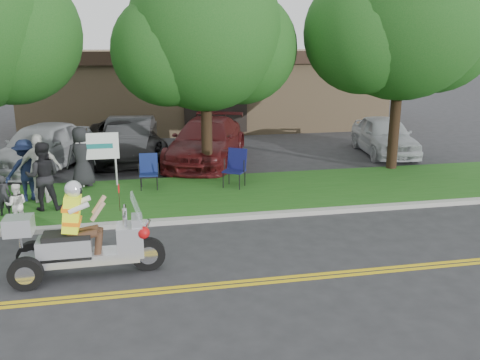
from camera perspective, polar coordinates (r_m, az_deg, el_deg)
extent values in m
plane|color=#28282B|center=(10.10, -0.77, -10.33)|extent=(120.00, 120.00, 0.00)
cube|color=gold|center=(9.59, -0.10, -11.76)|extent=(60.00, 0.10, 0.01)
cube|color=gold|center=(9.73, -0.29, -11.34)|extent=(60.00, 0.10, 0.01)
cube|color=#A8A89E|center=(12.86, -3.32, -4.36)|extent=(60.00, 0.25, 0.12)
cube|color=#1C5516|center=(14.89, -4.51, -1.67)|extent=(60.00, 4.00, 0.10)
cube|color=#9E7F5B|center=(28.31, -4.05, 10.30)|extent=(18.00, 8.00, 4.00)
cube|color=black|center=(24.21, -2.82, 13.55)|extent=(18.00, 0.30, 0.60)
sphere|color=#174C15|center=(16.63, -24.36, 14.68)|extent=(4.05, 4.05, 4.05)
cylinder|color=#332114|center=(16.47, -3.79, 7.24)|extent=(0.36, 0.36, 4.20)
sphere|color=#174C15|center=(16.32, -3.95, 16.15)|extent=(4.80, 4.80, 4.80)
sphere|color=#174C15|center=(16.81, 0.12, 14.61)|extent=(3.60, 3.60, 3.60)
sphere|color=#174C15|center=(16.00, -8.21, 14.17)|extent=(3.36, 3.36, 3.36)
cylinder|color=#332114|center=(18.28, 17.13, 8.28)|extent=(0.36, 0.36, 4.76)
sphere|color=#174C15|center=(18.20, 17.86, 17.33)|extent=(5.60, 5.60, 5.60)
sphere|color=#174C15|center=(19.15, 21.08, 15.38)|extent=(4.20, 4.20, 4.20)
sphere|color=#174C15|center=(17.37, 13.83, 15.78)|extent=(3.92, 3.92, 3.92)
cylinder|color=silver|center=(16.11, -17.27, 0.79)|extent=(0.06, 0.06, 1.10)
cylinder|color=silver|center=(16.03, -13.72, 0.98)|extent=(0.06, 0.06, 1.10)
cube|color=white|center=(15.89, -15.70, 3.69)|extent=(1.25, 0.06, 0.80)
cylinder|color=black|center=(10.24, -10.25, -8.18)|extent=(0.66, 0.16, 0.66)
cylinder|color=black|center=(10.09, -22.93, -9.69)|extent=(0.62, 0.17, 0.62)
cylinder|color=black|center=(10.81, -22.18, -7.96)|extent=(0.62, 0.17, 0.62)
cube|color=silver|center=(10.28, -17.10, -8.28)|extent=(2.10, 0.52, 0.20)
cube|color=silver|center=(10.23, -19.05, -7.16)|extent=(1.00, 0.51, 0.39)
cube|color=black|center=(10.14, -18.85, -5.94)|extent=(0.89, 0.47, 0.11)
cube|color=silver|center=(10.12, -12.22, -6.56)|extent=(0.50, 0.53, 0.61)
cube|color=silver|center=(9.90, -11.53, -3.08)|extent=(0.22, 0.51, 0.54)
cube|color=silver|center=(10.19, -23.60, -4.72)|extent=(0.50, 0.47, 0.33)
sphere|color=#B20C0F|center=(9.90, -10.81, -5.74)|extent=(0.24, 0.24, 0.24)
cube|color=#DCF619|center=(9.98, -18.37, -3.54)|extent=(0.38, 0.44, 0.72)
sphere|color=silver|center=(9.84, -18.21, -0.97)|extent=(0.32, 0.32, 0.32)
cylinder|color=black|center=(15.32, -1.91, -0.03)|extent=(0.03, 0.03, 0.48)
cylinder|color=black|center=(15.13, -0.06, -0.21)|extent=(0.03, 0.03, 0.48)
cylinder|color=black|center=(15.75, -1.24, 0.40)|extent=(0.03, 0.03, 0.48)
cylinder|color=black|center=(15.57, 0.56, 0.23)|extent=(0.03, 0.03, 0.48)
cube|color=#0F1248|center=(15.38, -0.67, 1.01)|extent=(0.80, 0.78, 0.04)
cube|color=#0F1248|center=(15.54, -0.32, 2.40)|extent=(0.61, 0.47, 0.65)
cylinder|color=black|center=(15.28, -11.07, -0.43)|extent=(0.03, 0.03, 0.44)
cylinder|color=black|center=(15.27, -9.29, -0.36)|extent=(0.03, 0.03, 0.44)
cylinder|color=black|center=(15.70, -11.01, -0.01)|extent=(0.03, 0.03, 0.44)
cylinder|color=black|center=(15.69, -9.28, 0.06)|extent=(0.03, 0.03, 0.44)
cube|color=#111D51|center=(15.43, -10.20, 0.63)|extent=(0.57, 0.52, 0.04)
cube|color=#111D51|center=(15.59, -10.23, 1.90)|extent=(0.55, 0.19, 0.59)
imported|color=black|center=(14.13, -21.24, 0.41)|extent=(0.89, 0.70, 1.80)
imported|color=silver|center=(14.81, -21.50, 1.20)|extent=(1.15, 0.56, 1.90)
imported|color=#161F3E|center=(15.17, -22.87, 1.03)|extent=(1.26, 0.98, 1.71)
imported|color=black|center=(16.08, -17.37, 2.51)|extent=(1.06, 0.89, 1.84)
imported|color=black|center=(14.13, -25.04, -1.58)|extent=(0.40, 0.27, 1.05)
imported|color=white|center=(13.24, -23.81, -2.54)|extent=(0.53, 0.43, 1.03)
imported|color=#A2A4A9|center=(19.13, -21.31, 3.53)|extent=(3.59, 5.36, 1.69)
imported|color=#313133|center=(19.92, -12.26, 4.50)|extent=(2.24, 5.02, 1.60)
imported|color=black|center=(19.79, -12.69, 4.33)|extent=(3.14, 5.81, 1.55)
imported|color=#4F1214|center=(18.97, -3.78, 4.35)|extent=(4.10, 6.07, 1.63)
imported|color=#B4B8BC|center=(21.23, 15.89, 4.82)|extent=(2.51, 4.74, 1.54)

